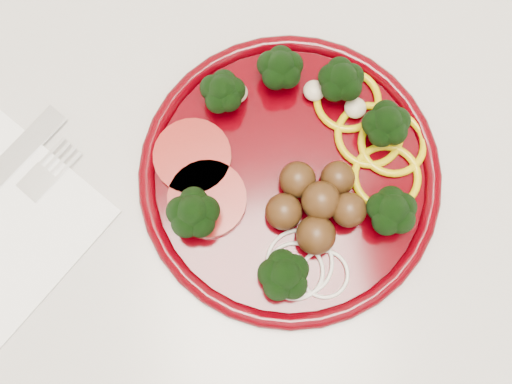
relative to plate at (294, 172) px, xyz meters
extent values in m
cube|color=silver|center=(0.15, 0.01, -0.48)|extent=(2.40, 0.60, 0.87)
cube|color=beige|center=(0.15, 0.01, -0.03)|extent=(2.40, 0.60, 0.03)
cylinder|color=#430005|center=(0.00, 0.00, -0.01)|extent=(0.25, 0.25, 0.01)
torus|color=#430005|center=(0.00, 0.00, 0.00)|extent=(0.25, 0.25, 0.01)
sphere|color=#4A2D12|center=(0.00, -0.01, 0.01)|extent=(0.03, 0.03, 0.03)
sphere|color=#4A2D12|center=(0.01, -0.06, 0.01)|extent=(0.03, 0.03, 0.03)
sphere|color=#4A2D12|center=(0.03, -0.01, 0.01)|extent=(0.03, 0.03, 0.03)
sphere|color=#4A2D12|center=(0.01, -0.03, 0.01)|extent=(0.03, 0.03, 0.03)
sphere|color=#4A2D12|center=(0.03, -0.04, 0.01)|extent=(0.03, 0.03, 0.03)
sphere|color=#4A2D12|center=(-0.02, -0.03, 0.01)|extent=(0.03, 0.03, 0.03)
torus|color=#C6A907|center=(0.07, 0.02, 0.00)|extent=(0.06, 0.06, 0.01)
torus|color=#C6A907|center=(0.07, -0.02, 0.00)|extent=(0.06, 0.06, 0.01)
torus|color=#C6A907|center=(0.06, 0.05, 0.00)|extent=(0.06, 0.06, 0.01)
torus|color=#C6A907|center=(0.08, 0.01, 0.00)|extent=(0.06, 0.06, 0.01)
cylinder|color=#720A07|center=(-0.08, 0.03, 0.00)|extent=(0.06, 0.06, 0.01)
cylinder|color=#720A07|center=(-0.07, -0.01, 0.00)|extent=(0.06, 0.06, 0.01)
torus|color=beige|center=(-0.02, -0.08, 0.00)|extent=(0.05, 0.05, 0.00)
torus|color=beige|center=(0.01, -0.08, 0.00)|extent=(0.04, 0.04, 0.00)
torus|color=beige|center=(-0.01, -0.07, 0.00)|extent=(0.05, 0.05, 0.00)
ellipsoid|color=#C6B793|center=(0.03, 0.06, 0.00)|extent=(0.02, 0.02, 0.01)
ellipsoid|color=#C6B793|center=(-0.03, 0.07, 0.00)|extent=(0.02, 0.02, 0.01)
ellipsoid|color=#C6B793|center=(0.06, 0.04, 0.00)|extent=(0.02, 0.02, 0.01)
cube|color=silver|center=(-0.23, 0.05, -0.01)|extent=(0.11, 0.09, 0.00)
cube|color=silver|center=(-0.21, 0.03, -0.01)|extent=(0.04, 0.03, 0.00)
cube|color=silver|center=(-0.18, 0.04, -0.01)|extent=(0.03, 0.02, 0.00)
cube|color=silver|center=(-0.19, 0.05, -0.01)|extent=(0.03, 0.02, 0.00)
cube|color=silver|center=(-0.19, 0.05, -0.01)|extent=(0.03, 0.02, 0.00)
cube|color=silver|center=(-0.19, 0.06, -0.01)|extent=(0.03, 0.02, 0.00)
camera|label=1|loc=(-0.06, -0.12, 0.50)|focal=45.00mm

